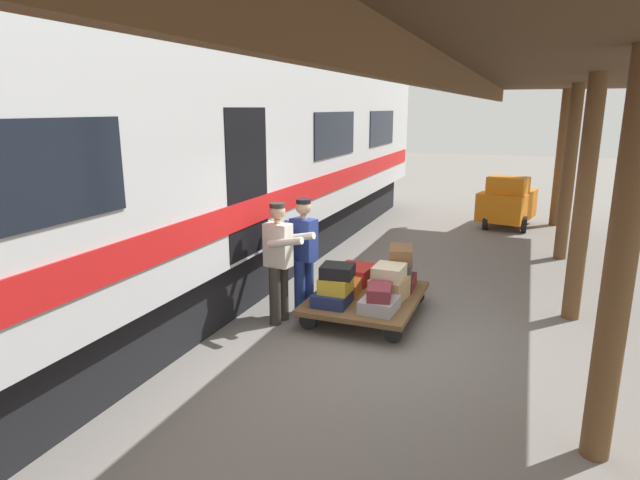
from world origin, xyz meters
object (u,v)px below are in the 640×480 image
Objects in this scene: suitcase_tan_vintage at (389,288)px; porter_in_overalls at (303,252)px; suitcase_red_plastic at (355,274)px; luggage_cart at (366,298)px; suitcase_burgundy_valise at (380,292)px; suitcase_brown_leather at (401,255)px; train_car at (156,171)px; suitcase_maroon_trunk at (397,281)px; suitcase_yellow_case at (335,285)px; suitcase_cream_canvas at (389,272)px; baggage_tug at (507,202)px; suitcase_slate_roller at (400,269)px; suitcase_black_hardshell at (337,271)px; porter_by_door at (279,259)px; suitcase_gray_aluminum at (379,305)px; suitcase_navy_fabric at (332,298)px; suitcase_orange_carryall at (344,286)px.

porter_in_overalls is (1.23, 0.23, 0.46)m from suitcase_tan_vintage.
luggage_cart is at bearing 122.40° from suitcase_red_plastic.
suitcase_brown_leather reaches higher than suitcase_burgundy_valise.
train_car reaches higher than luggage_cart.
suitcase_maroon_trunk is 1.49× the size of suitcase_yellow_case.
baggage_tug is at bearing -100.27° from suitcase_cream_canvas.
suitcase_red_plastic is 0.71m from suitcase_slate_roller.
luggage_cart is 4.47× the size of suitcase_black_hardshell.
suitcase_tan_vintage is 0.24m from suitcase_cream_canvas.
luggage_cart is 4.78× the size of suitcase_yellow_case.
porter_by_door is (0.72, 1.19, 0.49)m from suitcase_red_plastic.
suitcase_burgundy_valise is 1.13× the size of suitcase_black_hardshell.
suitcase_red_plastic is 1.06m from porter_in_overalls.
suitcase_burgundy_valise is (-3.32, -0.20, -1.49)m from train_car.
suitcase_yellow_case is at bearing 75.88° from baggage_tug.
suitcase_burgundy_valise is 1.30m from porter_in_overalls.
suitcase_gray_aluminum is 0.31× the size of porter_by_door.
baggage_tug reaches higher than suitcase_yellow_case.
suitcase_red_plastic is at bearing -86.68° from suitcase_black_hardshell.
suitcase_black_hardshell is 0.77m from suitcase_cream_canvas.
porter_by_door reaches higher than suitcase_gray_aluminum.
suitcase_yellow_case is (0.63, 1.03, 0.19)m from suitcase_maroon_trunk.
suitcase_navy_fabric is 0.30× the size of porter_in_overalls.
suitcase_black_hardshell reaches higher than luggage_cart.
porter_by_door is at bearing 13.60° from suitcase_black_hardshell.
suitcase_tan_vintage is 0.30× the size of porter_by_door.
suitcase_brown_leather is (-0.66, -1.06, 0.22)m from suitcase_yellow_case.
porter_in_overalls reaches higher than luggage_cart.
suitcase_cream_canvas is at bearing 86.14° from suitcase_brown_leather.
suitcase_navy_fabric reaches higher than suitcase_maroon_trunk.
baggage_tug is at bearing -104.12° from suitcase_yellow_case.
suitcase_gray_aluminum is 1.08× the size of suitcase_burgundy_valise.
suitcase_burgundy_valise is at bearing 89.76° from suitcase_maroon_trunk.
train_car reaches higher than porter_by_door.
suitcase_orange_carryall reaches higher than luggage_cart.
suitcase_slate_roller is (-0.36, -0.55, 0.32)m from luggage_cart.
suitcase_yellow_case reaches higher than suitcase_tan_vintage.
suitcase_red_plastic is 1.06m from suitcase_black_hardshell.
suitcase_navy_fabric is at bearing 90.00° from suitcase_orange_carryall.
suitcase_yellow_case is 7.82m from baggage_tug.
suitcase_gray_aluminum is at bearing 100.91° from suitcase_burgundy_valise.
porter_by_door is (0.72, 0.14, 0.53)m from suitcase_navy_fabric.
porter_by_door is at bearing 10.84° from suitcase_navy_fabric.
suitcase_cream_canvas is (0.01, 0.00, 0.24)m from suitcase_tan_vintage.
porter_in_overalls is at bearing 71.09° from baggage_tug.
suitcase_orange_carryall is at bearing 0.00° from luggage_cart.
luggage_cart is 4.08× the size of suitcase_cream_canvas.
suitcase_cream_canvas reaches higher than suitcase_navy_fabric.
suitcase_gray_aluminum is 1.16m from suitcase_brown_leather.
train_car is 3.91m from suitcase_maroon_trunk.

